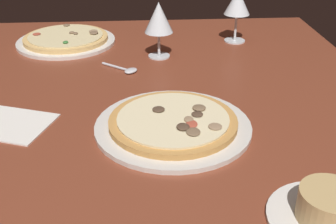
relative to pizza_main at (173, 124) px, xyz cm
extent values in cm
cube|color=brown|center=(-3.16, -1.87, -3.16)|extent=(150.00, 110.00, 4.00)
cylinder|color=silver|center=(-0.02, -0.05, -0.66)|extent=(31.82, 31.82, 1.00)
cylinder|color=#C68C47|center=(-0.02, -0.05, 0.44)|extent=(26.10, 26.10, 1.20)
cylinder|color=beige|center=(-0.02, -0.05, 1.24)|extent=(22.71, 22.71, 0.40)
ellipsoid|color=#4C3828|center=(-0.58, 4.92, 1.69)|extent=(2.45, 2.37, 0.50)
ellipsoid|color=brown|center=(6.28, 3.28, 1.68)|extent=(3.20, 2.73, 0.49)
ellipsoid|color=#AD4733|center=(3.18, 3.37, 1.64)|extent=(3.09, 2.22, 0.40)
ellipsoid|color=#937556|center=(1.45, 2.98, 1.67)|extent=(2.62, 1.90, 0.46)
ellipsoid|color=#937556|center=(4.53, 7.74, 1.66)|extent=(2.73, 2.69, 0.44)
ellipsoid|color=#4C3828|center=(4.48, 1.53, 1.80)|extent=(2.83, 2.55, 0.72)
ellipsoid|color=brown|center=(-2.89, 5.62, 1.78)|extent=(2.86, 2.79, 0.68)
ellipsoid|color=#4C3828|center=(-2.67, -2.82, 1.73)|extent=(2.62, 2.58, 0.57)
cylinder|color=silver|center=(-54.68, -29.23, -0.66)|extent=(30.28, 30.28, 1.00)
cylinder|color=tan|center=(-54.68, -29.23, 0.44)|extent=(25.92, 25.92, 1.20)
cylinder|color=beige|center=(-54.68, -29.23, 1.24)|extent=(22.91, 22.91, 0.40)
ellipsoid|color=brown|center=(-55.50, -26.24, 1.70)|extent=(1.97, 1.39, 0.51)
ellipsoid|color=brown|center=(-56.33, -27.50, 1.72)|extent=(1.80, 1.67, 0.56)
ellipsoid|color=#AD4733|center=(-55.78, -38.24, 1.64)|extent=(2.51, 2.45, 0.41)
ellipsoid|color=brown|center=(-55.47, -20.55, 1.74)|extent=(2.99, 2.68, 0.60)
ellipsoid|color=#937556|center=(-57.40, -20.90, 1.70)|extent=(2.89, 2.66, 0.52)
ellipsoid|color=#387033|center=(-47.02, -28.12, 1.76)|extent=(1.97, 1.57, 0.63)
ellipsoid|color=brown|center=(-64.54, -30.30, 1.69)|extent=(2.28, 2.03, 0.51)
cylinder|color=silver|center=(28.63, 20.44, -0.76)|extent=(17.62, 17.62, 0.80)
cylinder|color=tan|center=(28.63, 20.44, 1.99)|extent=(9.31, 9.31, 4.69)
cylinder|color=silver|center=(-41.03, -0.90, -0.96)|extent=(6.20, 6.20, 0.40)
cylinder|color=silver|center=(-41.03, -0.90, 2.69)|extent=(0.80, 0.80, 6.89)
cone|color=silver|center=(-41.03, -0.90, 10.34)|extent=(7.99, 7.99, 8.41)
cone|color=maroon|center=(-41.03, -0.90, 8.20)|extent=(3.54, 3.54, 4.14)
cylinder|color=silver|center=(-52.99, 23.58, -0.96)|extent=(6.49, 6.49, 0.40)
cylinder|color=silver|center=(-52.99, 23.58, 3.38)|extent=(0.80, 0.80, 8.28)
cone|color=silver|center=(-52.99, 23.58, 11.31)|extent=(7.88, 7.88, 7.58)
cone|color=maroon|center=(-52.99, 23.58, 9.36)|extent=(3.43, 3.43, 3.67)
ellipsoid|color=silver|center=(-29.90, -8.89, -0.66)|extent=(4.87, 4.68, 1.00)
cylinder|color=silver|center=(-33.00, -12.79, -0.81)|extent=(6.76, 8.25, 0.70)
camera|label=1|loc=(74.77, -6.06, 42.98)|focal=45.66mm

